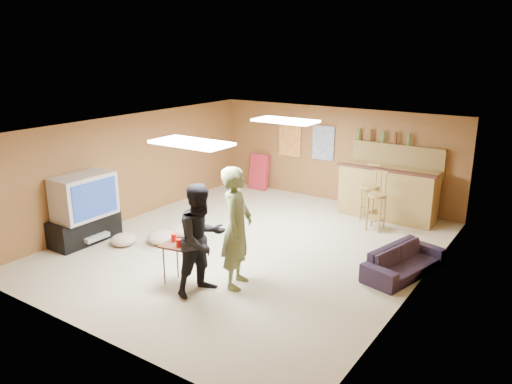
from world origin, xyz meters
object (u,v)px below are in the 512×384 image
Objects in this scene: sofa at (404,261)px; tray_table at (180,264)px; person_black at (202,240)px; tv_body at (84,196)px; bar_counter at (388,193)px; person_olive at (237,228)px.

sofa is 3.55m from tray_table.
person_black is 0.67m from tray_table.
person_black reaches higher than tray_table.
person_black is (3.06, -0.31, -0.06)m from tv_body.
person_black is at bearing -102.95° from bar_counter.
tv_body is 6.09m from bar_counter.
person_black is at bearing 0.30° from tray_table.
tray_table is at bearing -107.90° from bar_counter.
bar_counter is at bearing 72.10° from tray_table.
sofa is at bearing 39.57° from tray_table.
bar_counter reaches higher than sofa.
sofa is (5.35, 1.95, -0.67)m from tv_body.
bar_counter is 1.19× the size of person_black.
tv_body is 5.73m from sofa.
person_black is (-0.29, -0.47, -0.10)m from person_olive.
person_olive is (3.34, 0.16, 0.04)m from tv_body.
tv_body is 0.66× the size of person_black.
person_olive is at bearing -100.65° from bar_counter.
person_olive is at bearing 2.74° from tv_body.
tray_table is (2.61, -0.31, -0.57)m from tv_body.
person_olive reaches higher than sofa.
person_black is 3.28m from sofa.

